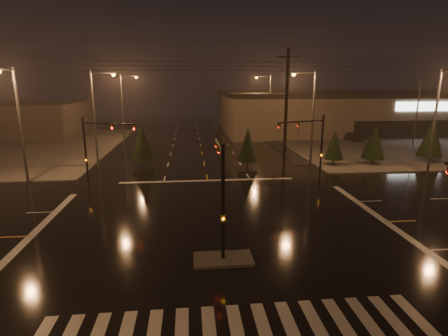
# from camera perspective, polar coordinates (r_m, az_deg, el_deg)

# --- Properties ---
(ground) EXTENTS (140.00, 140.00, 0.00)m
(ground) POSITION_cam_1_polar(r_m,az_deg,el_deg) (21.94, -1.17, -9.87)
(ground) COLOR black
(ground) RESTS_ON ground
(sidewalk_ne) EXTENTS (36.00, 36.00, 0.12)m
(sidewalk_ne) POSITION_cam_1_polar(r_m,az_deg,el_deg) (59.80, 26.31, 3.92)
(sidewalk_ne) COLOR #45423E
(sidewalk_ne) RESTS_ON ground
(median_island) EXTENTS (3.00, 1.60, 0.15)m
(median_island) POSITION_cam_1_polar(r_m,az_deg,el_deg) (18.32, -0.15, -14.64)
(median_island) COLOR #45423E
(median_island) RESTS_ON ground
(crosswalk) EXTENTS (15.00, 2.60, 0.01)m
(crosswalk) POSITION_cam_1_polar(r_m,az_deg,el_deg) (14.19, 1.99, -24.48)
(crosswalk) COLOR beige
(crosswalk) RESTS_ON ground
(stop_bar_far) EXTENTS (16.00, 0.50, 0.01)m
(stop_bar_far) POSITION_cam_1_polar(r_m,az_deg,el_deg) (32.30, -2.72, -2.05)
(stop_bar_far) COLOR beige
(stop_bar_far) RESTS_ON ground
(parking_lot) EXTENTS (50.00, 24.00, 0.08)m
(parking_lot) POSITION_cam_1_polar(r_m,az_deg,el_deg) (61.00, 31.29, 3.49)
(parking_lot) COLOR black
(parking_lot) RESTS_ON ground
(retail_building) EXTENTS (60.20, 28.30, 7.20)m
(retail_building) POSITION_cam_1_polar(r_m,az_deg,el_deg) (75.63, 23.53, 8.86)
(retail_building) COLOR #706550
(retail_building) RESTS_ON ground
(signal_mast_median) EXTENTS (0.25, 4.59, 6.00)m
(signal_mast_median) POSITION_cam_1_polar(r_m,az_deg,el_deg) (17.77, -0.44, -2.71)
(signal_mast_median) COLOR black
(signal_mast_median) RESTS_ON ground
(signal_mast_ne) EXTENTS (4.84, 1.86, 6.00)m
(signal_mast_ne) POSITION_cam_1_polar(r_m,az_deg,el_deg) (32.52, 14.30, 4.48)
(signal_mast_ne) COLOR black
(signal_mast_ne) RESTS_ON ground
(signal_mast_nw) EXTENTS (4.84, 1.86, 6.00)m
(signal_mast_nw) POSITION_cam_1_polar(r_m,az_deg,el_deg) (31.61, -20.21, 3.80)
(signal_mast_nw) COLOR black
(signal_mast_nw) RESTS_ON ground
(streetlight_1) EXTENTS (2.77, 0.32, 10.00)m
(streetlight_1) POSITION_cam_1_polar(r_m,az_deg,el_deg) (39.36, -20.06, 8.57)
(streetlight_1) COLOR #38383A
(streetlight_1) RESTS_ON ground
(streetlight_2) EXTENTS (2.77, 0.32, 10.00)m
(streetlight_2) POSITION_cam_1_polar(r_m,az_deg,el_deg) (54.98, -16.02, 10.10)
(streetlight_2) COLOR #38383A
(streetlight_2) RESTS_ON ground
(streetlight_3) EXTENTS (2.77, 0.32, 10.00)m
(streetlight_3) POSITION_cam_1_polar(r_m,az_deg,el_deg) (38.34, 13.91, 8.88)
(streetlight_3) COLOR #38383A
(streetlight_3) RESTS_ON ground
(streetlight_4) EXTENTS (2.77, 0.32, 10.00)m
(streetlight_4) POSITION_cam_1_polar(r_m,az_deg,el_deg) (57.55, 7.24, 10.66)
(streetlight_4) COLOR #38383A
(streetlight_4) RESTS_ON ground
(streetlight_5) EXTENTS (0.32, 2.77, 10.00)m
(streetlight_5) POSITION_cam_1_polar(r_m,az_deg,el_deg) (34.54, -30.63, 6.89)
(streetlight_5) COLOR #38383A
(streetlight_5) RESTS_ON ground
(streetlight_6) EXTENTS (0.32, 2.77, 10.00)m
(streetlight_6) POSITION_cam_1_polar(r_m,az_deg,el_deg) (39.23, 31.53, 7.38)
(streetlight_6) COLOR #38383A
(streetlight_6) RESTS_ON ground
(utility_pole_1) EXTENTS (2.20, 0.32, 12.00)m
(utility_pole_1) POSITION_cam_1_polar(r_m,az_deg,el_deg) (35.46, 10.09, 9.23)
(utility_pole_1) COLOR black
(utility_pole_1) RESTS_ON ground
(conifer_0) EXTENTS (2.04, 2.04, 3.88)m
(conifer_0) POSITION_cam_1_polar(r_m,az_deg,el_deg) (39.61, 17.59, 3.65)
(conifer_0) COLOR black
(conifer_0) RESTS_ON ground
(conifer_1) EXTENTS (2.45, 2.45, 4.52)m
(conifer_1) POSITION_cam_1_polar(r_m,az_deg,el_deg) (41.47, 23.30, 4.05)
(conifer_1) COLOR black
(conifer_1) RESTS_ON ground
(conifer_2) EXTENTS (2.70, 2.70, 4.92)m
(conifer_2) POSITION_cam_1_polar(r_m,az_deg,el_deg) (45.67, 30.76, 4.28)
(conifer_2) COLOR black
(conifer_2) RESTS_ON ground
(conifer_3) EXTENTS (2.48, 2.48, 4.58)m
(conifer_3) POSITION_cam_1_polar(r_m,az_deg,el_deg) (38.20, -13.20, 4.11)
(conifer_3) COLOR black
(conifer_3) RESTS_ON ground
(conifer_4) EXTENTS (2.22, 2.22, 4.18)m
(conifer_4) POSITION_cam_1_polar(r_m,az_deg,el_deg) (36.97, 3.91, 3.81)
(conifer_4) COLOR black
(conifer_4) RESTS_ON ground
(car_parked) EXTENTS (2.86, 4.35, 1.38)m
(car_parked) POSITION_cam_1_polar(r_m,az_deg,el_deg) (57.82, 20.21, 4.84)
(car_parked) COLOR black
(car_parked) RESTS_ON ground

